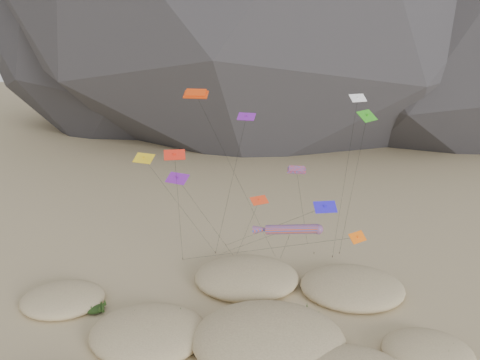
# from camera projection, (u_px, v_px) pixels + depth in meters

# --- Properties ---
(dunes) EXTENTS (49.77, 37.56, 4.14)m
(dunes) POSITION_uv_depth(u_px,v_px,m) (240.00, 341.00, 48.08)
(dunes) COLOR #CCB789
(dunes) RESTS_ON ground
(dune_grass) EXTENTS (42.78, 28.56, 1.60)m
(dune_grass) POSITION_uv_depth(u_px,v_px,m) (238.00, 338.00, 48.28)
(dune_grass) COLOR black
(dune_grass) RESTS_ON ground
(kite_stakes) EXTENTS (22.68, 4.79, 0.30)m
(kite_stakes) POSITION_uv_depth(u_px,v_px,m) (264.00, 254.00, 67.72)
(kite_stakes) COLOR #3F2D1E
(kite_stakes) RESTS_ON ground
(rainbow_tube_kite) EXTENTS (7.42, 15.94, 12.02)m
(rainbow_tube_kite) POSITION_uv_depth(u_px,v_px,m) (289.00, 229.00, 49.16)
(rainbow_tube_kite) COLOR #E64B18
(rainbow_tube_kite) RESTS_ON ground
(white_tube_kite) EXTENTS (10.41, 16.29, 11.26)m
(white_tube_kite) POSITION_uv_depth(u_px,v_px,m) (284.00, 230.00, 50.28)
(white_tube_kite) COLOR silver
(white_tube_kite) RESTS_ON ground
(orange_parafoil) EXTENTS (10.88, 11.50, 25.18)m
(orange_parafoil) POSITION_uv_depth(u_px,v_px,m) (197.00, 96.00, 50.11)
(orange_parafoil) COLOR red
(orange_parafoil) RESTS_ON ground
(multi_parafoil) EXTENTS (4.47, 14.20, 16.34)m
(multi_parafoil) POSITION_uv_depth(u_px,v_px,m) (297.00, 171.00, 53.72)
(multi_parafoil) COLOR #FF261A
(multi_parafoil) RESTS_ON ground
(delta_kites) EXTENTS (26.72, 20.64, 24.23)m
(delta_kites) POSITION_uv_depth(u_px,v_px,m) (265.00, 167.00, 50.68)
(delta_kites) COLOR #FF640D
(delta_kites) RESTS_ON ground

